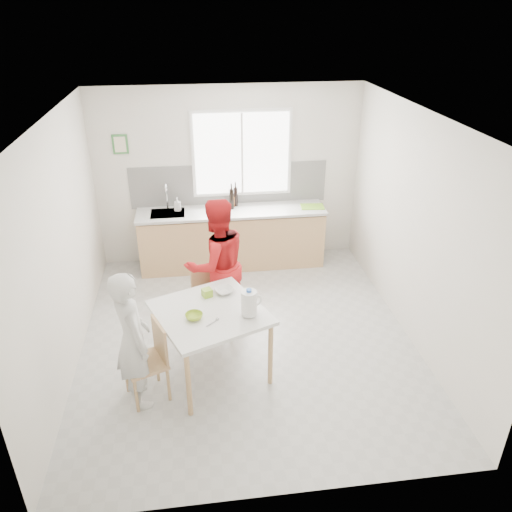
{
  "coord_description": "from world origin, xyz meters",
  "views": [
    {
      "loc": [
        -0.55,
        -5.03,
        3.75
      ],
      "look_at": [
        0.14,
        0.2,
        1.03
      ],
      "focal_mm": 35.0,
      "sensor_mm": 36.0,
      "label": 1
    }
  ],
  "objects_px": {
    "bowl_white": "(225,291)",
    "wine_bottle_b": "(236,196)",
    "person_red": "(217,264)",
    "dining_table": "(210,318)",
    "wine_bottle_a": "(232,199)",
    "person_white": "(133,340)",
    "chair_far": "(209,297)",
    "milk_jug": "(249,302)",
    "chair_left": "(151,358)",
    "bowl_green": "(194,316)"
  },
  "relations": [
    {
      "from": "dining_table",
      "to": "bowl_white",
      "type": "height_order",
      "value": "bowl_white"
    },
    {
      "from": "chair_far",
      "to": "wine_bottle_b",
      "type": "bearing_deg",
      "value": 51.85
    },
    {
      "from": "milk_jug",
      "to": "dining_table",
      "type": "bearing_deg",
      "value": 139.01
    },
    {
      "from": "person_red",
      "to": "milk_jug",
      "type": "xyz_separation_m",
      "value": [
        0.27,
        -1.11,
        0.13
      ]
    },
    {
      "from": "person_red",
      "to": "wine_bottle_a",
      "type": "bearing_deg",
      "value": -123.69
    },
    {
      "from": "chair_far",
      "to": "wine_bottle_b",
      "type": "distance_m",
      "value": 2.0
    },
    {
      "from": "bowl_white",
      "to": "milk_jug",
      "type": "bearing_deg",
      "value": -65.15
    },
    {
      "from": "chair_left",
      "to": "bowl_green",
      "type": "relative_size",
      "value": 4.75
    },
    {
      "from": "dining_table",
      "to": "person_white",
      "type": "height_order",
      "value": "person_white"
    },
    {
      "from": "person_white",
      "to": "chair_far",
      "type": "bearing_deg",
      "value": -55.72
    },
    {
      "from": "dining_table",
      "to": "bowl_green",
      "type": "bearing_deg",
      "value": -143.72
    },
    {
      "from": "chair_far",
      "to": "dining_table",
      "type": "bearing_deg",
      "value": -113.32
    },
    {
      "from": "milk_jug",
      "to": "person_white",
      "type": "bearing_deg",
      "value": 166.41
    },
    {
      "from": "person_white",
      "to": "person_red",
      "type": "relative_size",
      "value": 0.89
    },
    {
      "from": "dining_table",
      "to": "chair_far",
      "type": "xyz_separation_m",
      "value": [
        0.02,
        0.88,
        -0.29
      ]
    },
    {
      "from": "bowl_green",
      "to": "person_red",
      "type": "bearing_deg",
      "value": 74.51
    },
    {
      "from": "chair_far",
      "to": "wine_bottle_a",
      "type": "relative_size",
      "value": 2.56
    },
    {
      "from": "bowl_white",
      "to": "wine_bottle_a",
      "type": "relative_size",
      "value": 0.66
    },
    {
      "from": "bowl_white",
      "to": "wine_bottle_b",
      "type": "xyz_separation_m",
      "value": [
        0.36,
        2.37,
        0.22
      ]
    },
    {
      "from": "chair_left",
      "to": "milk_jug",
      "type": "bearing_deg",
      "value": 74.4
    },
    {
      "from": "wine_bottle_a",
      "to": "person_red",
      "type": "bearing_deg",
      "value": -101.45
    },
    {
      "from": "person_red",
      "to": "dining_table",
      "type": "bearing_deg",
      "value": 59.74
    },
    {
      "from": "bowl_white",
      "to": "person_red",
      "type": "bearing_deg",
      "value": 94.26
    },
    {
      "from": "chair_far",
      "to": "bowl_white",
      "type": "xyz_separation_m",
      "value": [
        0.17,
        -0.54,
        0.4
      ]
    },
    {
      "from": "person_white",
      "to": "bowl_white",
      "type": "xyz_separation_m",
      "value": [
        0.96,
        0.66,
        0.09
      ]
    },
    {
      "from": "dining_table",
      "to": "bowl_green",
      "type": "relative_size",
      "value": 7.66
    },
    {
      "from": "chair_left",
      "to": "dining_table",
      "type": "bearing_deg",
      "value": 90.0
    },
    {
      "from": "wine_bottle_b",
      "to": "bowl_green",
      "type": "bearing_deg",
      "value": -103.95
    },
    {
      "from": "chair_left",
      "to": "milk_jug",
      "type": "height_order",
      "value": "milk_jug"
    },
    {
      "from": "bowl_white",
      "to": "wine_bottle_b",
      "type": "bearing_deg",
      "value": 81.46
    },
    {
      "from": "chair_left",
      "to": "wine_bottle_a",
      "type": "relative_size",
      "value": 2.7
    },
    {
      "from": "bowl_green",
      "to": "wine_bottle_b",
      "type": "height_order",
      "value": "wine_bottle_b"
    },
    {
      "from": "chair_left",
      "to": "bowl_white",
      "type": "bearing_deg",
      "value": 104.25
    },
    {
      "from": "dining_table",
      "to": "wine_bottle_b",
      "type": "bearing_deg",
      "value": 78.78
    },
    {
      "from": "person_white",
      "to": "bowl_white",
      "type": "distance_m",
      "value": 1.17
    },
    {
      "from": "chair_far",
      "to": "milk_jug",
      "type": "height_order",
      "value": "milk_jug"
    },
    {
      "from": "bowl_green",
      "to": "person_white",
      "type": "bearing_deg",
      "value": -162.21
    },
    {
      "from": "wine_bottle_a",
      "to": "wine_bottle_b",
      "type": "distance_m",
      "value": 0.14
    },
    {
      "from": "bowl_white",
      "to": "wine_bottle_a",
      "type": "height_order",
      "value": "wine_bottle_a"
    },
    {
      "from": "bowl_white",
      "to": "person_white",
      "type": "bearing_deg",
      "value": -145.4
    },
    {
      "from": "bowl_white",
      "to": "wine_bottle_b",
      "type": "distance_m",
      "value": 2.41
    },
    {
      "from": "wine_bottle_b",
      "to": "person_white",
      "type": "bearing_deg",
      "value": -113.46
    },
    {
      "from": "person_red",
      "to": "wine_bottle_b",
      "type": "relative_size",
      "value": 5.69
    },
    {
      "from": "bowl_green",
      "to": "bowl_white",
      "type": "height_order",
      "value": "bowl_green"
    },
    {
      "from": "bowl_white",
      "to": "bowl_green",
      "type": "bearing_deg",
      "value": -126.79
    },
    {
      "from": "person_red",
      "to": "wine_bottle_b",
      "type": "xyz_separation_m",
      "value": [
        0.4,
        1.75,
        0.22
      ]
    },
    {
      "from": "dining_table",
      "to": "person_red",
      "type": "bearing_deg",
      "value": 81.99
    },
    {
      "from": "person_white",
      "to": "wine_bottle_b",
      "type": "bearing_deg",
      "value": -45.71
    },
    {
      "from": "dining_table",
      "to": "wine_bottle_b",
      "type": "xyz_separation_m",
      "value": [
        0.54,
        2.72,
        0.33
      ]
    },
    {
      "from": "bowl_green",
      "to": "chair_left",
      "type": "bearing_deg",
      "value": -163.65
    }
  ]
}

